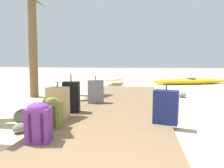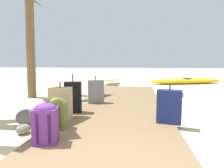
% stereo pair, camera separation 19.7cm
% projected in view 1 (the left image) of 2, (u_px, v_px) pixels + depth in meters
% --- Properties ---
extents(ground_plane, '(60.00, 60.00, 0.00)m').
position_uv_depth(ground_plane, '(115.00, 115.00, 4.44)').
color(ground_plane, '#CCB789').
extents(boardwalk, '(2.15, 7.39, 0.08)m').
position_uv_depth(boardwalk, '(119.00, 106.00, 5.16)').
color(boardwalk, brown).
rests_on(boardwalk, ground).
extents(suitcase_tan, '(0.40, 0.20, 0.70)m').
position_uv_depth(suitcase_tan, '(58.00, 103.00, 3.87)').
color(suitcase_tan, tan).
rests_on(suitcase_tan, boardwalk).
extents(suitcase_grey, '(0.44, 0.28, 0.70)m').
position_uv_depth(suitcase_grey, '(96.00, 91.00, 5.34)').
color(suitcase_grey, slate).
rests_on(suitcase_grey, boardwalk).
extents(backpack_purple, '(0.34, 0.30, 0.54)m').
position_uv_depth(backpack_purple, '(39.00, 121.00, 2.74)').
color(backpack_purple, '#6B2D84').
rests_on(backpack_purple, boardwalk).
extents(suitcase_navy, '(0.45, 0.31, 0.69)m').
position_uv_depth(suitcase_navy, '(166.00, 107.00, 3.56)').
color(suitcase_navy, navy).
rests_on(suitcase_navy, boardwalk).
extents(backpack_olive, '(0.33, 0.27, 0.50)m').
position_uv_depth(backpack_olive, '(52.00, 112.00, 3.32)').
color(backpack_olive, olive).
rests_on(backpack_olive, boardwalk).
extents(suitcase_black, '(0.36, 0.25, 0.81)m').
position_uv_depth(suitcase_black, '(71.00, 97.00, 4.37)').
color(suitcase_black, black).
rests_on(suitcase_black, boardwalk).
extents(palm_tree_far_left, '(2.27, 2.39, 3.94)m').
position_uv_depth(palm_tree_far_left, '(32.00, 0.00, 6.50)').
color(palm_tree_far_left, brown).
rests_on(palm_tree_far_left, ground).
extents(lounge_chair, '(0.74, 1.58, 0.80)m').
position_uv_depth(lounge_chair, '(114.00, 78.00, 10.27)').
color(lounge_chair, white).
rests_on(lounge_chair, ground).
extents(kayak, '(4.03, 1.89, 0.30)m').
position_uv_depth(kayak, '(191.00, 81.00, 10.37)').
color(kayak, gold).
rests_on(kayak, ground).
extents(rock_right_far, '(0.34, 0.36, 0.17)m').
position_uv_depth(rock_right_far, '(182.00, 95.00, 6.62)').
color(rock_right_far, gray).
rests_on(rock_right_far, ground).
extents(rock_left_far, '(0.25, 0.27, 0.16)m').
position_uv_depth(rock_left_far, '(20.00, 128.00, 3.35)').
color(rock_left_far, slate).
rests_on(rock_left_far, ground).
extents(rock_left_mid, '(0.60, 0.61, 0.29)m').
position_uv_depth(rock_left_mid, '(25.00, 116.00, 3.82)').
color(rock_left_mid, '#5B5651').
rests_on(rock_left_mid, ground).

